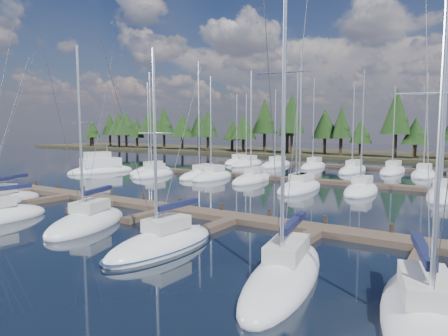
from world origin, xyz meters
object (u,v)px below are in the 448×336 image
Objects in this scene: main_dock at (167,210)px; front_sailboat_6 at (427,322)px; front_sailboat_3 at (87,223)px; front_sailboat_4 at (162,244)px; motor_yacht_left at (101,169)px; front_sailboat_5 at (284,275)px.

front_sailboat_6 reaches higher than main_dock.
front_sailboat_3 is 7.56m from front_sailboat_4.
main_dock is at bearing 129.53° from front_sailboat_4.
front_sailboat_6 reaches higher than motor_yacht_left.
front_sailboat_3 is 15.02m from front_sailboat_5.
main_dock is at bearing 154.21° from front_sailboat_6.
main_dock is 3.20× the size of front_sailboat_6.
front_sailboat_5 is (14.93, -1.68, 0.03)m from front_sailboat_3.
front_sailboat_3 is at bearing 173.60° from front_sailboat_5.
front_sailboat_3 is 1.10× the size of front_sailboat_4.
motor_yacht_left is at bearing 144.43° from front_sailboat_4.
front_sailboat_3 is at bearing -103.55° from main_dock.
main_dock is 4.21× the size of motor_yacht_left.
front_sailboat_3 is at bearing 171.77° from front_sailboat_6.
front_sailboat_6 is (20.52, -2.97, 0.00)m from front_sailboat_3.
main_dock is 15.58m from front_sailboat_5.
front_sailboat_4 reaches higher than main_dock.
front_sailboat_4 is 40.27m from motor_yacht_left.
front_sailboat_3 is (-1.50, -6.22, 0.08)m from main_dock.
motor_yacht_left reaches higher than main_dock.
front_sailboat_3 is 20.73m from front_sailboat_6.
front_sailboat_5 is 1.15× the size of front_sailboat_6.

